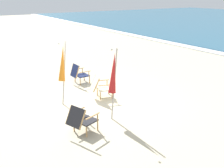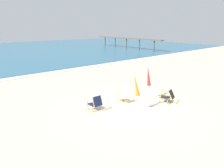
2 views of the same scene
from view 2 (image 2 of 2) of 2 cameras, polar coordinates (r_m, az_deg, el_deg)
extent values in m
plane|color=beige|center=(11.27, 4.84, -5.79)|extent=(80.00, 80.00, 0.00)
cube|color=#2D6684|center=(39.00, -29.30, 8.02)|extent=(80.00, 40.00, 0.10)
cube|color=white|center=(19.70, -17.10, 3.22)|extent=(80.00, 1.10, 0.06)
cube|color=#28282D|center=(11.78, 14.90, -3.64)|extent=(0.64, 0.62, 0.04)
cube|color=#28282D|center=(11.62, 16.67, -2.86)|extent=(0.55, 0.41, 0.48)
cylinder|color=tan|center=(11.68, 13.49, -4.54)|extent=(0.04, 0.04, 0.32)
cylinder|color=tan|center=(12.10, 14.20, -3.86)|extent=(0.04, 0.04, 0.32)
cylinder|color=tan|center=(11.57, 15.52, -4.90)|extent=(0.04, 0.04, 0.32)
cylinder|color=tan|center=(12.00, 16.16, -4.20)|extent=(0.04, 0.04, 0.32)
cube|color=tan|center=(11.45, 14.65, -3.03)|extent=(0.20, 0.51, 0.02)
cylinder|color=tan|center=(11.54, 13.73, -3.40)|extent=(0.04, 0.04, 0.22)
cube|color=tan|center=(11.96, 15.46, -2.27)|extent=(0.20, 0.51, 0.02)
cylinder|color=tan|center=(12.05, 14.57, -2.62)|extent=(0.04, 0.04, 0.22)
cylinder|color=tan|center=(11.39, 16.32, -3.22)|extent=(0.12, 0.27, 0.48)
cylinder|color=tan|center=(11.85, 17.00, -2.51)|extent=(0.12, 0.27, 0.48)
cube|color=beige|center=(11.52, 2.55, -3.55)|extent=(0.64, 0.61, 0.04)
cube|color=beige|center=(11.15, 3.34, -2.96)|extent=(0.55, 0.38, 0.49)
cylinder|color=tan|center=(11.66, 1.04, -4.11)|extent=(0.04, 0.04, 0.32)
cylinder|color=tan|center=(11.85, 3.11, -3.80)|extent=(0.04, 0.04, 0.32)
cylinder|color=tan|center=(11.30, 1.94, -4.81)|extent=(0.04, 0.04, 0.32)
cylinder|color=tan|center=(11.49, 4.06, -4.47)|extent=(0.04, 0.04, 0.32)
cube|color=tan|center=(11.32, 1.32, -2.72)|extent=(0.19, 0.52, 0.02)
cylinder|color=tan|center=(11.51, 0.93, -2.96)|extent=(0.04, 0.04, 0.22)
cube|color=tan|center=(11.55, 3.86, -2.36)|extent=(0.19, 0.52, 0.02)
cylinder|color=tan|center=(11.74, 3.43, -2.60)|extent=(0.04, 0.04, 0.22)
cylinder|color=tan|center=(11.04, 2.15, -3.13)|extent=(0.11, 0.25, 0.49)
cylinder|color=tan|center=(11.26, 4.50, -2.78)|extent=(0.11, 0.25, 0.49)
cube|color=#19234C|center=(10.46, -5.22, -5.69)|extent=(0.53, 0.49, 0.04)
cube|color=#19234C|center=(10.13, -4.16, -4.93)|extent=(0.50, 0.22, 0.50)
cylinder|color=tan|center=(10.56, -6.93, -6.47)|extent=(0.04, 0.04, 0.32)
cylinder|color=tan|center=(10.81, -4.89, -5.86)|extent=(0.04, 0.04, 0.32)
cylinder|color=tan|center=(10.23, -5.53, -7.18)|extent=(0.04, 0.04, 0.32)
cylinder|color=tan|center=(10.49, -3.46, -6.53)|extent=(0.04, 0.04, 0.32)
cube|color=tan|center=(10.21, -6.45, -4.96)|extent=(0.05, 0.53, 0.02)
cylinder|color=tan|center=(10.40, -7.04, -5.24)|extent=(0.04, 0.04, 0.22)
cube|color=tan|center=(10.52, -3.96, -4.24)|extent=(0.05, 0.53, 0.02)
cylinder|color=tan|center=(10.70, -4.57, -4.53)|extent=(0.04, 0.04, 0.22)
cylinder|color=tan|center=(9.99, -5.32, -5.27)|extent=(0.05, 0.21, 0.50)
cylinder|color=tan|center=(10.27, -3.03, -4.59)|extent=(0.05, 0.21, 0.50)
cylinder|color=#B7B2A8|center=(11.98, 10.10, 0.62)|extent=(0.13, 0.28, 2.09)
cone|color=red|center=(11.88, 10.38, 2.29)|extent=(0.32, 0.40, 1.17)
sphere|color=#B7B2A8|center=(11.71, 10.90, 5.46)|extent=(0.06, 0.06, 0.06)
cylinder|color=#B7B2A8|center=(10.15, 6.39, -2.15)|extent=(0.32, 0.40, 2.07)
cone|color=orange|center=(10.04, 6.88, -0.23)|extent=(0.45, 0.49, 1.18)
sphere|color=#B7B2A8|center=(9.86, 7.80, 3.45)|extent=(0.06, 0.06, 0.06)
cube|color=brown|center=(39.13, 4.18, 12.88)|extent=(0.90, 16.58, 0.16)
cylinder|color=brown|center=(34.79, 11.92, 10.54)|extent=(0.20, 0.20, 1.99)
cylinder|color=brown|center=(36.91, 7.81, 11.04)|extent=(0.20, 0.20, 1.99)
cylinder|color=brown|center=(39.20, 4.15, 11.43)|extent=(0.20, 0.20, 1.99)
cylinder|color=brown|center=(41.63, 0.90, 11.75)|extent=(0.20, 0.20, 1.99)
cylinder|color=brown|center=(44.17, -1.99, 12.00)|extent=(0.20, 0.20, 1.99)
camera|label=1|loc=(15.29, 37.70, 10.41)|focal=42.00mm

